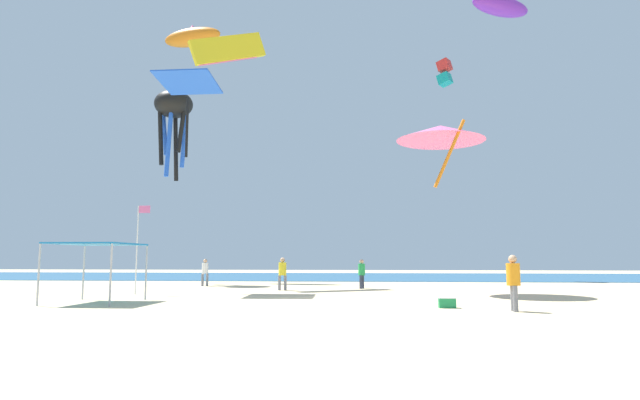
{
  "coord_description": "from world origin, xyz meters",
  "views": [
    {
      "loc": [
        2.21,
        -20.51,
        1.67
      ],
      "look_at": [
        -0.44,
        10.04,
        5.11
      ],
      "focal_mm": 29.29,
      "sensor_mm": 36.0,
      "label": 1
    }
  ],
  "objects_px": {
    "kite_octopus_black": "(174,109)",
    "kite_parafoil_yellow": "(228,49)",
    "canopy_tent": "(97,246)",
    "kite_inflatable_orange": "(192,37)",
    "person_rightmost": "(205,270)",
    "kite_inflatable_purple": "(500,6)",
    "person_leftmost": "(362,271)",
    "kite_diamond_blue": "(188,86)",
    "person_central": "(282,271)",
    "banner_flag": "(138,241)",
    "cooler_box": "(447,303)",
    "person_near_tent": "(513,278)",
    "kite_box_red": "(445,73)",
    "kite_delta_pink": "(440,133)"
  },
  "relations": [
    {
      "from": "kite_box_red",
      "to": "kite_delta_pink",
      "type": "relative_size",
      "value": 0.49
    },
    {
      "from": "kite_inflatable_orange",
      "to": "person_leftmost",
      "type": "bearing_deg",
      "value": 156.75
    },
    {
      "from": "canopy_tent",
      "to": "kite_box_red",
      "type": "height_order",
      "value": "kite_box_red"
    },
    {
      "from": "person_central",
      "to": "kite_inflatable_purple",
      "type": "height_order",
      "value": "kite_inflatable_purple"
    },
    {
      "from": "person_leftmost",
      "to": "cooler_box",
      "type": "relative_size",
      "value": 2.83
    },
    {
      "from": "person_leftmost",
      "to": "kite_diamond_blue",
      "type": "relative_size",
      "value": 0.38
    },
    {
      "from": "person_rightmost",
      "to": "kite_parafoil_yellow",
      "type": "xyz_separation_m",
      "value": [
        1.03,
        0.51,
        14.24
      ]
    },
    {
      "from": "canopy_tent",
      "to": "kite_inflatable_orange",
      "type": "xyz_separation_m",
      "value": [
        -3.64,
        20.4,
        17.48
      ]
    },
    {
      "from": "person_central",
      "to": "person_leftmost",
      "type": "bearing_deg",
      "value": 9.59
    },
    {
      "from": "person_central",
      "to": "kite_octopus_black",
      "type": "distance_m",
      "value": 15.79
    },
    {
      "from": "person_near_tent",
      "to": "kite_parafoil_yellow",
      "type": "relative_size",
      "value": 0.41
    },
    {
      "from": "banner_flag",
      "to": "kite_parafoil_yellow",
      "type": "height_order",
      "value": "kite_parafoil_yellow"
    },
    {
      "from": "canopy_tent",
      "to": "banner_flag",
      "type": "bearing_deg",
      "value": 95.1
    },
    {
      "from": "kite_diamond_blue",
      "to": "kite_inflatable_purple",
      "type": "relative_size",
      "value": 0.72
    },
    {
      "from": "person_central",
      "to": "canopy_tent",
      "type": "bearing_deg",
      "value": -140.11
    },
    {
      "from": "person_near_tent",
      "to": "kite_inflatable_orange",
      "type": "xyz_separation_m",
      "value": [
        -18.61,
        22.41,
        18.57
      ]
    },
    {
      "from": "person_near_tent",
      "to": "kite_inflatable_orange",
      "type": "height_order",
      "value": "kite_inflatable_orange"
    },
    {
      "from": "kite_parafoil_yellow",
      "to": "kite_inflatable_purple",
      "type": "distance_m",
      "value": 24.47
    },
    {
      "from": "canopy_tent",
      "to": "kite_delta_pink",
      "type": "relative_size",
      "value": 0.66
    },
    {
      "from": "banner_flag",
      "to": "cooler_box",
      "type": "distance_m",
      "value": 14.7
    },
    {
      "from": "person_central",
      "to": "cooler_box",
      "type": "bearing_deg",
      "value": -66.81
    },
    {
      "from": "canopy_tent",
      "to": "kite_diamond_blue",
      "type": "xyz_separation_m",
      "value": [
        0.85,
        7.17,
        8.73
      ]
    },
    {
      "from": "kite_parafoil_yellow",
      "to": "banner_flag",
      "type": "bearing_deg",
      "value": 35.98
    },
    {
      "from": "person_rightmost",
      "to": "kite_inflatable_orange",
      "type": "bearing_deg",
      "value": 115.52
    },
    {
      "from": "cooler_box",
      "to": "kite_box_red",
      "type": "xyz_separation_m",
      "value": [
        4.06,
        25.0,
        17.1
      ]
    },
    {
      "from": "person_near_tent",
      "to": "kite_parafoil_yellow",
      "type": "distance_m",
      "value": 24.41
    },
    {
      "from": "canopy_tent",
      "to": "person_leftmost",
      "type": "xyz_separation_m",
      "value": [
        10.06,
        10.1,
        -1.19
      ]
    },
    {
      "from": "kite_octopus_black",
      "to": "kite_parafoil_yellow",
      "type": "bearing_deg",
      "value": -2.99
    },
    {
      "from": "kite_box_red",
      "to": "person_rightmost",
      "type": "bearing_deg",
      "value": -22.45
    },
    {
      "from": "canopy_tent",
      "to": "person_central",
      "type": "bearing_deg",
      "value": 54.43
    },
    {
      "from": "person_leftmost",
      "to": "kite_delta_pink",
      "type": "xyz_separation_m",
      "value": [
        3.99,
        -3.62,
        6.91
      ]
    },
    {
      "from": "cooler_box",
      "to": "kite_parafoil_yellow",
      "type": "height_order",
      "value": "kite_parafoil_yellow"
    },
    {
      "from": "person_central",
      "to": "kite_octopus_black",
      "type": "bearing_deg",
      "value": 127.51
    },
    {
      "from": "kite_box_red",
      "to": "kite_parafoil_yellow",
      "type": "height_order",
      "value": "kite_box_red"
    },
    {
      "from": "person_leftmost",
      "to": "kite_inflatable_purple",
      "type": "height_order",
      "value": "kite_inflatable_purple"
    },
    {
      "from": "kite_inflatable_purple",
      "to": "person_leftmost",
      "type": "bearing_deg",
      "value": -156.42
    },
    {
      "from": "kite_inflatable_orange",
      "to": "kite_diamond_blue",
      "type": "relative_size",
      "value": 1.26
    },
    {
      "from": "banner_flag",
      "to": "person_rightmost",
      "type": "bearing_deg",
      "value": 83.3
    },
    {
      "from": "kite_box_red",
      "to": "kite_diamond_blue",
      "type": "relative_size",
      "value": 0.53
    },
    {
      "from": "kite_diamond_blue",
      "to": "person_near_tent",
      "type": "bearing_deg",
      "value": -32.94
    },
    {
      "from": "banner_flag",
      "to": "kite_inflatable_purple",
      "type": "xyz_separation_m",
      "value": [
        22.27,
        19.31,
        20.42
      ]
    },
    {
      "from": "kite_inflatable_orange",
      "to": "kite_box_red",
      "type": "distance_m",
      "value": 21.17
    },
    {
      "from": "kite_box_red",
      "to": "person_central",
      "type": "bearing_deg",
      "value": -3.42
    },
    {
      "from": "person_leftmost",
      "to": "kite_inflatable_orange",
      "type": "relative_size",
      "value": 0.3
    },
    {
      "from": "person_rightmost",
      "to": "canopy_tent",
      "type": "bearing_deg",
      "value": -93.25
    },
    {
      "from": "canopy_tent",
      "to": "kite_diamond_blue",
      "type": "distance_m",
      "value": 11.33
    },
    {
      "from": "canopy_tent",
      "to": "person_near_tent",
      "type": "height_order",
      "value": "canopy_tent"
    },
    {
      "from": "person_near_tent",
      "to": "kite_diamond_blue",
      "type": "bearing_deg",
      "value": 59.68
    },
    {
      "from": "person_leftmost",
      "to": "kite_diamond_blue",
      "type": "xyz_separation_m",
      "value": [
        -9.2,
        -2.93,
        9.92
      ]
    },
    {
      "from": "person_rightmost",
      "to": "cooler_box",
      "type": "relative_size",
      "value": 2.88
    }
  ]
}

